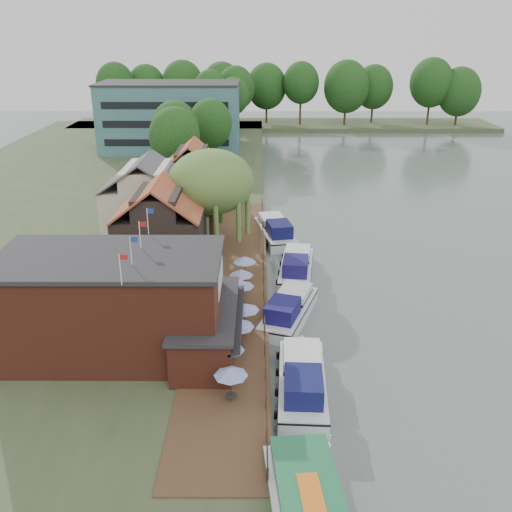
{
  "coord_description": "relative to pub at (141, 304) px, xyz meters",
  "views": [
    {
      "loc": [
        -5.79,
        -36.56,
        22.67
      ],
      "look_at": [
        -6.0,
        12.0,
        3.0
      ],
      "focal_mm": 40.0,
      "sensor_mm": 36.0,
      "label": 1
    }
  ],
  "objects": [
    {
      "name": "cruiser_0",
      "position": [
        11.13,
        -3.82,
        -3.34
      ],
      "size": [
        3.98,
        10.83,
        2.62
      ],
      "primitive_type": null,
      "rotation": [
        0.0,
        0.0,
        -0.05
      ],
      "color": "silver",
      "rests_on": "ground"
    },
    {
      "name": "umbrella_5",
      "position": [
        6.76,
        8.77,
        -2.36
      ],
      "size": [
        2.06,
        2.06,
        2.38
      ],
      "primitive_type": null,
      "color": "navy",
      "rests_on": "quay_deck"
    },
    {
      "name": "umbrella_3",
      "position": [
        7.21,
        2.4,
        -2.36
      ],
      "size": [
        2.2,
        2.2,
        2.38
      ],
      "primitive_type": null,
      "color": "navy",
      "rests_on": "quay_deck"
    },
    {
      "name": "bank_tree_5",
      "position": [
        3.19,
        93.84,
        3.22
      ],
      "size": [
        8.33,
        8.33,
        13.74
      ],
      "primitive_type": null,
      "color": "#143811",
      "rests_on": "land_bank"
    },
    {
      "name": "pub",
      "position": [
        0.0,
        0.0,
        0.0
      ],
      "size": [
        20.0,
        11.0,
        7.3
      ],
      "primitive_type": null,
      "color": "maroon",
      "rests_on": "land_bank"
    },
    {
      "name": "cruiser_1",
      "position": [
        10.75,
        6.4,
        -3.41
      ],
      "size": [
        6.37,
        10.69,
        2.48
      ],
      "primitive_type": null,
      "rotation": [
        0.0,
        0.0,
        -0.33
      ],
      "color": "silver",
      "rests_on": "ground"
    },
    {
      "name": "quay_rail",
      "position": [
        8.7,
        11.5,
        -3.15
      ],
      "size": [
        0.2,
        49.0,
        1.0
      ],
      "primitive_type": null,
      "color": "black",
      "rests_on": "land_bank"
    },
    {
      "name": "bank_tree_3",
      "position": [
        3.18,
        80.37,
        2.55
      ],
      "size": [
        6.29,
        6.29,
        12.4
      ],
      "primitive_type": null,
      "color": "#143811",
      "rests_on": "land_bank"
    },
    {
      "name": "umbrella_1",
      "position": [
        6.36,
        -3.29,
        -2.36
      ],
      "size": [
        1.95,
        1.95,
        2.38
      ],
      "primitive_type": null,
      "color": "navy",
      "rests_on": "quay_deck"
    },
    {
      "name": "cottage_a",
      "position": [
        -1.0,
        15.0,
        0.6
      ],
      "size": [
        8.6,
        7.6,
        8.5
      ],
      "primitive_type": null,
      "color": "black",
      "rests_on": "land_bank"
    },
    {
      "name": "hotel_block",
      "position": [
        -8.0,
        71.0,
        2.5
      ],
      "size": [
        25.4,
        12.4,
        12.3
      ],
      "primitive_type": null,
      "color": "#38666B",
      "rests_on": "land_bank"
    },
    {
      "name": "bank_tree_1",
      "position": [
        -4.34,
        50.85,
        2.1
      ],
      "size": [
        7.1,
        7.1,
        11.5
      ],
      "primitive_type": null,
      "color": "#143811",
      "rests_on": "land_bank"
    },
    {
      "name": "umbrella_6",
      "position": [
        6.99,
        11.73,
        -2.36
      ],
      "size": [
        2.1,
        2.1,
        2.38
      ],
      "primitive_type": null,
      "color": "navy",
      "rests_on": "quay_deck"
    },
    {
      "name": "umbrella_2",
      "position": [
        6.77,
        -0.15,
        -2.36
      ],
      "size": [
        2.36,
        2.36,
        2.38
      ],
      "primitive_type": null,
      "color": "navy",
      "rests_on": "quay_deck"
    },
    {
      "name": "bank_tree_0",
      "position": [
        -3.54,
        44.44,
        2.06
      ],
      "size": [
        7.14,
        7.14,
        11.42
      ],
      "primitive_type": null,
      "color": "#143811",
      "rests_on": "land_bank"
    },
    {
      "name": "cruiser_3",
      "position": [
        10.12,
        25.63,
        -3.33
      ],
      "size": [
        5.52,
        11.2,
        2.63
      ],
      "primitive_type": null,
      "rotation": [
        0.0,
        0.0,
        0.2
      ],
      "color": "silver",
      "rests_on": "ground"
    },
    {
      "name": "bank_tree_4",
      "position": [
        -1.94,
        88.74,
        3.01
      ],
      "size": [
        7.05,
        7.05,
        13.32
      ],
      "primitive_type": null,
      "color": "#143811",
      "rests_on": "land_bank"
    },
    {
      "name": "quay_deck",
      "position": [
        6.0,
        11.0,
        -3.6
      ],
      "size": [
        6.0,
        50.0,
        0.1
      ],
      "primitive_type": "cube",
      "color": "#47301E",
      "rests_on": "land_bank"
    },
    {
      "name": "umbrella_4",
      "position": [
        6.81,
        6.59,
        -2.36
      ],
      "size": [
        2.16,
        2.16,
        2.38
      ],
      "primitive_type": null,
      "color": "navy",
      "rests_on": "quay_deck"
    },
    {
      "name": "swan",
      "position": [
        12.23,
        -9.15,
        -4.43
      ],
      "size": [
        0.44,
        0.44,
        0.44
      ],
      "primitive_type": "sphere",
      "color": "white",
      "rests_on": "ground"
    },
    {
      "name": "cottage_b",
      "position": [
        -4.0,
        25.0,
        0.6
      ],
      "size": [
        9.6,
        8.6,
        8.5
      ],
      "primitive_type": null,
      "color": "beige",
      "rests_on": "land_bank"
    },
    {
      "name": "bank_tree_2",
      "position": [
        0.32,
        58.91,
        1.78
      ],
      "size": [
        7.07,
        7.07,
        10.86
      ],
      "primitive_type": null,
      "color": "#143811",
      "rests_on": "land_bank"
    },
    {
      "name": "cruiser_2",
      "position": [
        11.92,
        15.37,
        -3.39
      ],
      "size": [
        4.54,
        10.64,
        2.52
      ],
      "primitive_type": null,
      "rotation": [
        0.0,
        0.0,
        -0.12
      ],
      "color": "silver",
      "rests_on": "ground"
    },
    {
      "name": "ground",
      "position": [
        14.0,
        1.0,
        -4.65
      ],
      "size": [
        260.0,
        260.0,
        0.0
      ],
      "primitive_type": "plane",
      "color": "#505C5A",
      "rests_on": "ground"
    },
    {
      "name": "umbrella_0",
      "position": [
        6.55,
        -6.19,
        -2.36
      ],
      "size": [
        2.12,
        2.12,
        2.38
      ],
      "primitive_type": null,
      "color": "navy",
      "rests_on": "quay_deck"
    },
    {
      "name": "land_bank",
      "position": [
        -16.0,
        36.0,
        -4.15
      ],
      "size": [
        50.0,
        140.0,
        1.0
      ],
      "primitive_type": "cube",
      "color": "#384728",
      "rests_on": "ground"
    },
    {
      "name": "cottage_c",
      "position": [
        0.0,
        34.0,
        0.6
      ],
      "size": [
        7.6,
        7.6,
        8.5
      ],
      "primitive_type": null,
      "color": "black",
      "rests_on": "land_bank"
    },
    {
      "name": "willow",
      "position": [
        3.5,
        20.0,
        1.56
      ],
      "size": [
        8.6,
        8.6,
        10.43
      ],
      "primitive_type": null,
      "color": "#476B2D",
      "rests_on": "land_bank"
    }
  ]
}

